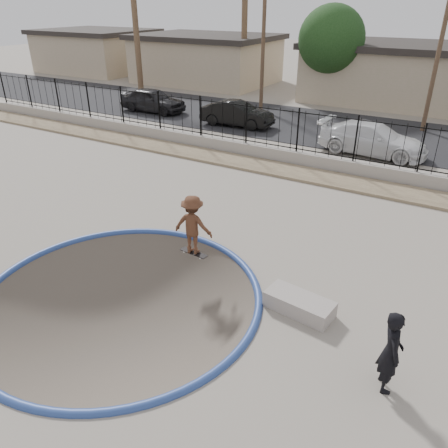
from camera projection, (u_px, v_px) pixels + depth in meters
ground at (307, 176)px, 21.23m from camera, size 120.00×120.00×2.20m
bowl_pit at (120, 297)px, 10.77m from camera, size 6.84×6.84×1.80m
coping_ring at (120, 297)px, 10.77m from camera, size 7.04×7.04×0.20m
rock_strip at (285, 171)px, 18.55m from camera, size 42.00×1.60×0.11m
retaining_wall at (296, 158)px, 19.28m from camera, size 42.00×0.45×0.60m
fence at (298, 131)px, 18.73m from camera, size 40.00×0.04×1.80m
street at (341, 129)px, 24.54m from camera, size 90.00×8.00×0.04m
house_west_far at (97, 50)px, 43.53m from camera, size 10.60×8.60×3.90m
house_west at (206, 58)px, 37.67m from camera, size 11.60×8.60×3.90m
house_center at (385, 71)px, 30.91m from camera, size 10.60×8.60×3.90m
utility_pole_left at (264, 33)px, 26.62m from camera, size 1.70×0.24×9.00m
utility_pole_mid at (442, 34)px, 22.00m from camera, size 1.70×0.24×9.50m
street_tree_left at (331, 39)px, 28.57m from camera, size 4.32×4.32×6.36m
skater at (193, 228)px, 12.17m from camera, size 1.21×0.82×1.73m
skateboard at (194, 253)px, 12.54m from camera, size 0.89×0.30×0.08m
videographer at (391, 352)px, 7.92m from camera, size 0.62×0.74×1.72m
concrete_ledge at (299, 304)px, 10.20m from camera, size 1.67×0.89×0.40m
car_a at (153, 100)px, 27.96m from camera, size 4.40×1.86×1.48m
car_b at (237, 114)px, 24.84m from camera, size 4.25×1.72×1.37m
car_c at (372, 139)px, 20.31m from camera, size 5.06×2.30×1.44m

